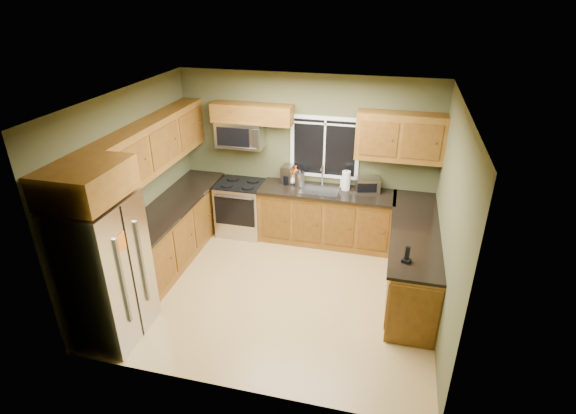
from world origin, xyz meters
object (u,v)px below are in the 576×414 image
at_px(paper_towel_roll, 346,181).
at_px(soap_bottle_b, 343,181).
at_px(microwave, 240,134).
at_px(kettle, 300,178).
at_px(soap_bottle_a, 296,174).
at_px(range, 241,208).
at_px(coffee_maker, 288,175).
at_px(soap_bottle_c, 292,179).
at_px(toaster_oven, 368,185).
at_px(refrigerator, 105,271).
at_px(cordless_phone, 407,258).

xyz_separation_m(paper_towel_roll, soap_bottle_b, (-0.05, 0.10, -0.05)).
xyz_separation_m(microwave, paper_towel_roll, (1.74, -0.01, -0.63)).
bearing_deg(kettle, soap_bottle_a, 123.53).
height_order(range, coffee_maker, coffee_maker).
bearing_deg(soap_bottle_c, paper_towel_roll, -1.48).
bearing_deg(toaster_oven, soap_bottle_c, 179.83).
relative_size(toaster_oven, soap_bottle_b, 2.02).
height_order(coffee_maker, soap_bottle_c, coffee_maker).
distance_m(refrigerator, kettle, 3.32).
xyz_separation_m(refrigerator, range, (0.69, 2.77, -0.43)).
relative_size(soap_bottle_c, cordless_phone, 0.74).
bearing_deg(refrigerator, microwave, 76.66).
height_order(coffee_maker, kettle, same).
bearing_deg(microwave, soap_bottle_c, 0.99).
distance_m(range, kettle, 1.17).
xyz_separation_m(coffee_maker, soap_bottle_c, (0.08, -0.02, -0.06)).
distance_m(kettle, cordless_phone, 2.54).
xyz_separation_m(kettle, soap_bottle_b, (0.69, 0.15, -0.04)).
bearing_deg(soap_bottle_b, soap_bottle_c, -174.55).
bearing_deg(toaster_oven, coffee_maker, 179.04).
height_order(coffee_maker, paper_towel_roll, paper_towel_roll).
xyz_separation_m(refrigerator, soap_bottle_a, (1.59, 3.00, 0.18)).
bearing_deg(toaster_oven, microwave, -179.69).
bearing_deg(coffee_maker, cordless_phone, -45.47).
distance_m(soap_bottle_a, soap_bottle_c, 0.11).
bearing_deg(paper_towel_roll, kettle, -176.27).
height_order(soap_bottle_a, soap_bottle_c, soap_bottle_a).
bearing_deg(paper_towel_roll, range, -175.80).
height_order(refrigerator, soap_bottle_b, refrigerator).
distance_m(paper_towel_roll, soap_bottle_c, 0.89).
bearing_deg(paper_towel_roll, soap_bottle_a, 173.08).
bearing_deg(soap_bottle_a, kettle, -56.47).
bearing_deg(cordless_phone, kettle, 132.35).
xyz_separation_m(kettle, cordless_phone, (1.71, -1.88, -0.07)).
xyz_separation_m(kettle, soap_bottle_c, (-0.14, 0.07, -0.06)).
bearing_deg(coffee_maker, refrigerator, -116.50).
distance_m(microwave, soap_bottle_c, 1.11).
height_order(microwave, kettle, microwave).
distance_m(toaster_oven, coffee_maker, 1.31).
distance_m(kettle, paper_towel_roll, 0.75).
bearing_deg(soap_bottle_b, microwave, -176.81).
height_order(soap_bottle_a, cordless_phone, soap_bottle_a).
height_order(paper_towel_roll, soap_bottle_c, paper_towel_roll).
relative_size(kettle, soap_bottle_a, 1.04).
height_order(microwave, soap_bottle_c, microwave).
bearing_deg(coffee_maker, soap_bottle_a, 26.27).
height_order(toaster_oven, kettle, kettle).
bearing_deg(kettle, soap_bottle_c, 153.51).
bearing_deg(soap_bottle_a, range, -165.64).
xyz_separation_m(refrigerator, cordless_phone, (3.40, 0.97, 0.10)).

